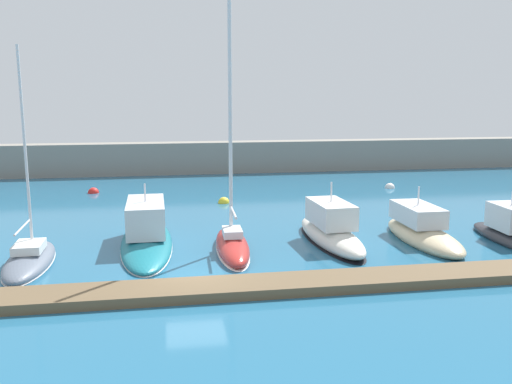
{
  "coord_description": "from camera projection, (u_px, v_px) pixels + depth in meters",
  "views": [
    {
      "loc": [
        -0.98,
        -21.32,
        7.44
      ],
      "look_at": [
        3.44,
        5.22,
        2.54
      ],
      "focal_mm": 37.58,
      "sensor_mm": 36.0,
      "label": 1
    }
  ],
  "objects": [
    {
      "name": "sailboat_slate_third",
      "position": [
        30.0,
        259.0,
        23.78
      ],
      "size": [
        2.06,
        6.12,
        9.85
      ],
      "rotation": [
        0.0,
        0.0,
        1.59
      ],
      "color": "slate",
      "rests_on": "ground_plane"
    },
    {
      "name": "mooring_buoy_white",
      "position": [
        390.0,
        188.0,
        43.34
      ],
      "size": [
        0.8,
        0.8,
        0.8
      ],
      "primitive_type": "sphere",
      "color": "white",
      "rests_on": "ground_plane"
    },
    {
      "name": "mooring_buoy_red",
      "position": [
        93.0,
        193.0,
        41.15
      ],
      "size": [
        0.84,
        0.84,
        0.84
      ],
      "primitive_type": "sphere",
      "color": "red",
      "rests_on": "ground_plane"
    },
    {
      "name": "breakwater_seawall",
      "position": [
        178.0,
        158.0,
        51.08
      ],
      "size": [
        108.0,
        2.19,
        2.98
      ],
      "primitive_type": "cube",
      "color": "gray",
      "rests_on": "ground_plane"
    },
    {
      "name": "motorboat_teal_fourth",
      "position": [
        146.0,
        233.0,
        26.94
      ],
      "size": [
        2.74,
        9.92,
        3.36
      ],
      "rotation": [
        0.0,
        0.0,
        1.59
      ],
      "color": "#19707F",
      "rests_on": "ground_plane"
    },
    {
      "name": "mooring_buoy_yellow",
      "position": [
        224.0,
        203.0,
        37.36
      ],
      "size": [
        0.82,
        0.82,
        0.82
      ],
      "primitive_type": "sphere",
      "color": "yellow",
      "rests_on": "ground_plane"
    },
    {
      "name": "dock_pier",
      "position": [
        198.0,
        290.0,
        20.19
      ],
      "size": [
        38.87,
        1.96,
        0.38
      ],
      "primitive_type": "cube",
      "color": "brown",
      "rests_on": "ground_plane"
    },
    {
      "name": "sailboat_red_fifth",
      "position": [
        232.0,
        242.0,
        25.74
      ],
      "size": [
        1.7,
        6.34,
        12.16
      ],
      "rotation": [
        0.0,
        0.0,
        1.54
      ],
      "color": "#B72D28",
      "rests_on": "ground_plane"
    },
    {
      "name": "motorboat_ivory_sixth",
      "position": [
        330.0,
        230.0,
        27.24
      ],
      "size": [
        2.42,
        7.73,
        3.33
      ],
      "rotation": [
        0.0,
        0.0,
        1.63
      ],
      "color": "silver",
      "rests_on": "ground_plane"
    },
    {
      "name": "motorboat_sand_seventh",
      "position": [
        422.0,
        231.0,
        27.66
      ],
      "size": [
        2.3,
        7.18,
        3.04
      ],
      "rotation": [
        0.0,
        0.0,
        1.57
      ],
      "color": "beige",
      "rests_on": "ground_plane"
    },
    {
      "name": "ground_plane",
      "position": [
        195.0,
        277.0,
        22.19
      ],
      "size": [
        120.0,
        120.0,
        0.0
      ],
      "primitive_type": "plane",
      "color": "#236084"
    },
    {
      "name": "motorboat_charcoal_eighth",
      "position": [
        511.0,
        231.0,
        27.53
      ],
      "size": [
        2.23,
        6.47,
        2.86
      ],
      "rotation": [
        0.0,
        0.0,
        1.54
      ],
      "color": "#2D2D33",
      "rests_on": "ground_plane"
    }
  ]
}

